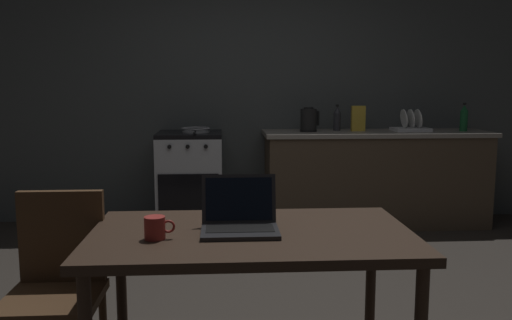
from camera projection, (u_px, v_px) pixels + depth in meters
ground_plane at (267, 310)px, 3.26m from camera, size 12.00×12.00×0.00m
back_wall at (278, 89)px, 5.38m from camera, size 6.40×0.10×2.63m
kitchen_counter at (375, 178)px, 5.21m from camera, size 2.16×0.64×0.91m
stove_oven at (190, 180)px, 5.10m from camera, size 0.60×0.62×0.91m
dining_table at (252, 248)px, 2.27m from camera, size 1.35×0.79×0.75m
chair at (57, 279)px, 2.36m from camera, size 0.40×0.40×0.89m
laptop at (240, 220)px, 2.25m from camera, size 0.32×0.27×0.22m
electric_kettle at (309, 120)px, 5.09m from camera, size 0.18×0.16×0.23m
bottle at (464, 118)px, 5.13m from camera, size 0.07×0.07×0.27m
frying_pan at (196, 130)px, 5.01m from camera, size 0.27×0.44×0.05m
coffee_mug at (155, 228)px, 2.14m from camera, size 0.12×0.08×0.09m
cereal_box at (358, 118)px, 5.14m from camera, size 0.13×0.05×0.24m
dish_rack at (411, 126)px, 5.16m from camera, size 0.34×0.26×0.21m
bottle_b at (337, 118)px, 5.19m from camera, size 0.07×0.07×0.25m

